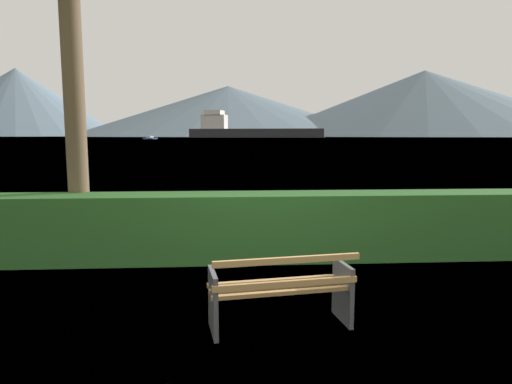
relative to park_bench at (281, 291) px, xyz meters
name	(u,v)px	position (x,y,z in m)	size (l,w,h in m)	color
ground_plane	(279,326)	(-0.01, 0.06, -0.42)	(1400.00, 1400.00, 0.00)	olive
water_surface	(229,138)	(-0.01, 306.82, -0.42)	(620.00, 620.00, 0.00)	slate
park_bench	(281,291)	(0.00, 0.00, 0.00)	(1.62, 0.79, 0.87)	tan
hedge_row	(261,226)	(-0.01, 2.74, 0.14)	(11.19, 0.80, 1.12)	#285B23
cargo_ship_large	(246,130)	(12.19, 316.02, 4.99)	(96.26, 36.93, 19.35)	#232328
tender_far	(150,138)	(-37.16, 208.19, 0.07)	(7.73, 7.95, 1.42)	#335693
distant_hills	(279,106)	(64.08, 566.12, 37.80)	(851.05, 433.78, 86.66)	slate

